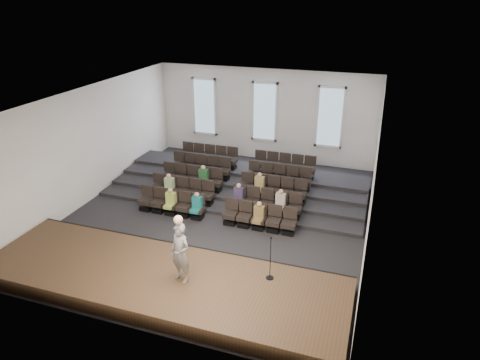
# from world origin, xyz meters

# --- Properties ---
(ground) EXTENTS (14.00, 14.00, 0.00)m
(ground) POSITION_xyz_m (0.00, 0.00, 0.00)
(ground) COLOR black
(ground) RESTS_ON ground
(ceiling) EXTENTS (12.00, 14.00, 0.02)m
(ceiling) POSITION_xyz_m (0.00, 0.00, 5.01)
(ceiling) COLOR white
(ceiling) RESTS_ON ground
(wall_back) EXTENTS (12.00, 0.04, 5.00)m
(wall_back) POSITION_xyz_m (0.00, 7.02, 2.50)
(wall_back) COLOR white
(wall_back) RESTS_ON ground
(wall_front) EXTENTS (12.00, 0.04, 5.00)m
(wall_front) POSITION_xyz_m (0.00, -7.02, 2.50)
(wall_front) COLOR white
(wall_front) RESTS_ON ground
(wall_left) EXTENTS (0.04, 14.00, 5.00)m
(wall_left) POSITION_xyz_m (-6.02, 0.00, 2.50)
(wall_left) COLOR white
(wall_left) RESTS_ON ground
(wall_right) EXTENTS (0.04, 14.00, 5.00)m
(wall_right) POSITION_xyz_m (6.02, 0.00, 2.50)
(wall_right) COLOR white
(wall_right) RESTS_ON ground
(stage) EXTENTS (11.80, 3.60, 0.50)m
(stage) POSITION_xyz_m (0.00, -5.10, 0.25)
(stage) COLOR #40301B
(stage) RESTS_ON ground
(stage_lip) EXTENTS (11.80, 0.06, 0.52)m
(stage_lip) POSITION_xyz_m (0.00, -3.33, 0.25)
(stage_lip) COLOR black
(stage_lip) RESTS_ON ground
(risers) EXTENTS (11.80, 4.80, 0.60)m
(risers) POSITION_xyz_m (0.00, 3.17, 0.20)
(risers) COLOR black
(risers) RESTS_ON ground
(seating_rows) EXTENTS (6.80, 4.70, 1.67)m
(seating_rows) POSITION_xyz_m (-0.00, 1.54, 0.68)
(seating_rows) COLOR black
(seating_rows) RESTS_ON ground
(windows) EXTENTS (8.44, 0.10, 3.24)m
(windows) POSITION_xyz_m (0.00, 6.95, 2.70)
(windows) COLOR white
(windows) RESTS_ON wall_back
(audience) EXTENTS (5.45, 2.64, 1.10)m
(audience) POSITION_xyz_m (0.00, 0.32, 0.81)
(audience) COLOR #A5BC4B
(audience) RESTS_ON seating_rows
(speaker) EXTENTS (0.82, 0.66, 1.94)m
(speaker) POSITION_xyz_m (0.78, -5.14, 1.47)
(speaker) COLOR slate
(speaker) RESTS_ON stage
(mic_stand) EXTENTS (0.25, 0.25, 1.49)m
(mic_stand) POSITION_xyz_m (3.33, -4.21, 0.94)
(mic_stand) COLOR black
(mic_stand) RESTS_ON stage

